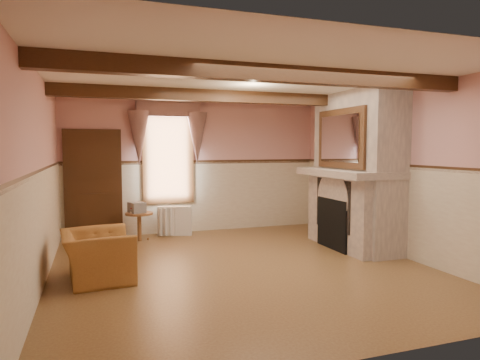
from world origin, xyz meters
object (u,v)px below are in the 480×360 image
object	(u,v)px
oil_lamp	(332,161)
radiator	(175,221)
side_table	(139,227)
bowl	(347,167)
armchair	(97,256)
mantel_clock	(332,163)

from	to	relation	value
oil_lamp	radiator	bearing A→B (deg)	150.92
side_table	bowl	world-z (taller)	bowl
armchair	radiator	xyz separation A→B (m)	(1.54, 2.66, -0.04)
side_table	bowl	size ratio (longest dim) A/B	1.61
radiator	oil_lamp	bearing A→B (deg)	-12.14
bowl	oil_lamp	world-z (taller)	oil_lamp
bowl	radiator	bearing A→B (deg)	143.72
radiator	oil_lamp	xyz separation A→B (m)	(2.77, -1.54, 1.26)
armchair	oil_lamp	xyz separation A→B (m)	(4.31, 1.12, 1.22)
side_table	mantel_clock	world-z (taller)	mantel_clock
bowl	oil_lamp	xyz separation A→B (m)	(0.00, 0.49, 0.10)
side_table	mantel_clock	distance (m)	3.93
armchair	radiator	size ratio (longest dim) A/B	1.48
armchair	side_table	size ratio (longest dim) A/B	1.89
radiator	bowl	world-z (taller)	bowl
side_table	radiator	size ratio (longest dim) A/B	0.79
radiator	mantel_clock	distance (m)	3.40
side_table	mantel_clock	xyz separation A→B (m)	(3.51, -1.25, 1.25)
radiator	bowl	distance (m)	3.63
armchair	oil_lamp	world-z (taller)	oil_lamp
mantel_clock	oil_lamp	size ratio (longest dim) A/B	0.86
armchair	side_table	xyz separation A→B (m)	(0.80, 2.36, -0.06)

